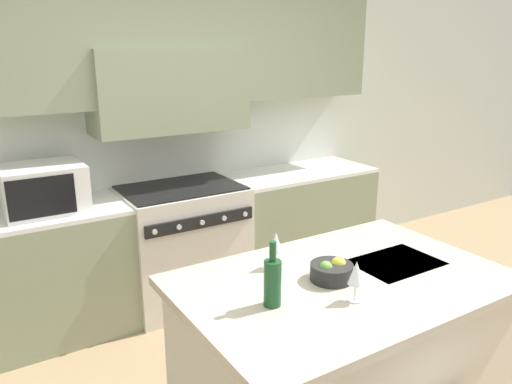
{
  "coord_description": "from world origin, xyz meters",
  "views": [
    {
      "loc": [
        -1.44,
        -1.6,
        1.96
      ],
      "look_at": [
        0.03,
        0.76,
        1.15
      ],
      "focal_mm": 35.0,
      "sensor_mm": 36.0,
      "label": 1
    }
  ],
  "objects_px": {
    "microwave": "(44,188)",
    "wine_glass_far": "(276,244)",
    "range_stove": "(183,244)",
    "wine_glass_near": "(356,274)",
    "wine_bottle": "(272,281)",
    "fruit_bowl": "(332,271)"
  },
  "relations": [
    {
      "from": "microwave",
      "to": "wine_glass_far",
      "type": "relative_size",
      "value": 2.75
    },
    {
      "from": "range_stove",
      "to": "wine_glass_far",
      "type": "relative_size",
      "value": 5.08
    },
    {
      "from": "microwave",
      "to": "wine_glass_near",
      "type": "xyz_separation_m",
      "value": [
        0.91,
        -1.99,
        -0.04
      ]
    },
    {
      "from": "wine_bottle",
      "to": "wine_glass_near",
      "type": "height_order",
      "value": "wine_bottle"
    },
    {
      "from": "range_stove",
      "to": "wine_bottle",
      "type": "height_order",
      "value": "wine_bottle"
    },
    {
      "from": "range_stove",
      "to": "wine_glass_near",
      "type": "height_order",
      "value": "wine_glass_near"
    },
    {
      "from": "wine_bottle",
      "to": "fruit_bowl",
      "type": "bearing_deg",
      "value": 8.15
    },
    {
      "from": "range_stove",
      "to": "wine_glass_near",
      "type": "bearing_deg",
      "value": -91.34
    },
    {
      "from": "wine_glass_far",
      "to": "wine_bottle",
      "type": "bearing_deg",
      "value": -126.17
    },
    {
      "from": "fruit_bowl",
      "to": "wine_glass_near",
      "type": "bearing_deg",
      "value": -103.5
    },
    {
      "from": "microwave",
      "to": "fruit_bowl",
      "type": "relative_size",
      "value": 2.51
    },
    {
      "from": "wine_glass_near",
      "to": "fruit_bowl",
      "type": "relative_size",
      "value": 0.91
    },
    {
      "from": "microwave",
      "to": "wine_bottle",
      "type": "xyz_separation_m",
      "value": [
        0.59,
        -1.83,
        -0.06
      ]
    },
    {
      "from": "wine_bottle",
      "to": "wine_glass_far",
      "type": "distance_m",
      "value": 0.38
    },
    {
      "from": "fruit_bowl",
      "to": "microwave",
      "type": "bearing_deg",
      "value": 118.55
    },
    {
      "from": "microwave",
      "to": "wine_bottle",
      "type": "distance_m",
      "value": 1.92
    },
    {
      "from": "microwave",
      "to": "wine_glass_near",
      "type": "height_order",
      "value": "microwave"
    },
    {
      "from": "wine_bottle",
      "to": "fruit_bowl",
      "type": "height_order",
      "value": "wine_bottle"
    },
    {
      "from": "microwave",
      "to": "wine_glass_near",
      "type": "relative_size",
      "value": 2.75
    },
    {
      "from": "wine_bottle",
      "to": "wine_glass_far",
      "type": "height_order",
      "value": "wine_bottle"
    },
    {
      "from": "microwave",
      "to": "wine_bottle",
      "type": "relative_size",
      "value": 1.75
    },
    {
      "from": "range_stove",
      "to": "wine_glass_far",
      "type": "bearing_deg",
      "value": -95.6
    }
  ]
}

